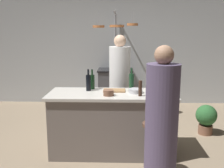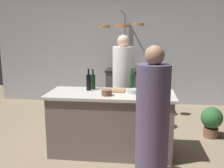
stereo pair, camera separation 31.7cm
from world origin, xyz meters
name	(u,v)px [view 1 (the left image)]	position (x,y,z in m)	size (l,w,h in m)	color
ground_plane	(112,152)	(0.00, 0.00, 0.00)	(9.00, 9.00, 0.00)	gray
back_wall	(115,51)	(0.00, 2.85, 1.30)	(6.40, 0.16, 2.60)	#B2B7BC
kitchen_island	(112,123)	(0.00, 0.00, 0.45)	(1.80, 0.72, 0.90)	slate
stove_range	(115,88)	(0.00, 2.45, 0.45)	(0.80, 0.64, 0.89)	#47474C
chef	(120,88)	(0.11, 0.83, 0.79)	(0.36, 0.36, 1.70)	white
bar_stool_right	(152,147)	(0.52, -0.62, 0.38)	(0.28, 0.28, 0.68)	#4C4C51
guest_right	(161,129)	(0.55, -1.00, 0.75)	(0.34, 0.34, 1.63)	#594C6B
overhead_pot_rack	(115,36)	(0.01, 1.94, 1.66)	(0.87, 1.35, 2.17)	gray
potted_plant	(206,117)	(1.61, 0.75, 0.30)	(0.36, 0.36, 0.52)	brown
cutting_board	(114,90)	(0.03, 0.13, 0.91)	(0.32, 0.22, 0.02)	#997047
pepper_mill	(140,88)	(0.39, -0.16, 1.01)	(0.05, 0.05, 0.21)	#382319
wine_bottle_green	(131,81)	(0.29, 0.21, 1.03)	(0.07, 0.07, 0.33)	#193D23
wine_bottle_red	(92,82)	(-0.30, 0.25, 1.02)	(0.07, 0.07, 0.30)	#143319
wine_bottle_dark	(88,82)	(-0.35, 0.14, 1.02)	(0.07, 0.07, 0.32)	black
wine_glass_near_left_guest	(156,88)	(0.61, -0.12, 1.01)	(0.07, 0.07, 0.15)	silver
wine_glass_near_right_guest	(164,84)	(0.76, 0.12, 1.01)	(0.07, 0.07, 0.15)	silver
wine_glass_by_chef	(151,86)	(0.55, -0.01, 1.01)	(0.07, 0.07, 0.15)	silver
mixing_bowl_steel	(135,91)	(0.34, 0.02, 0.93)	(0.20, 0.20, 0.06)	#B7B7BC
mixing_bowl_wooden	(109,93)	(-0.04, -0.16, 0.94)	(0.14, 0.14, 0.08)	brown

